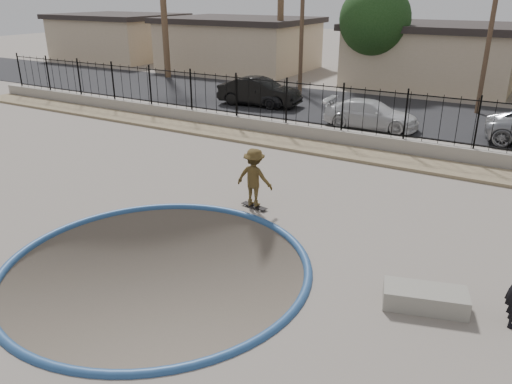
{
  "coord_description": "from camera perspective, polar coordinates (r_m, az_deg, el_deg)",
  "views": [
    {
      "loc": [
        6.89,
        -8.36,
        5.83
      ],
      "look_at": [
        0.85,
        2.0,
        0.97
      ],
      "focal_mm": 35.0,
      "sensor_mm": 36.0,
      "label": 1
    }
  ],
  "objects": [
    {
      "name": "retaining_wall",
      "position": [
        20.65,
        9.65,
        6.19
      ],
      "size": [
        42.0,
        0.45,
        0.6
      ],
      "primitive_type": "cube",
      "color": "gray",
      "rests_on": "ground"
    },
    {
      "name": "rock_strip",
      "position": [
        19.73,
        8.44,
        4.77
      ],
      "size": [
        42.0,
        1.6,
        0.11
      ],
      "primitive_type": "cube",
      "color": "#9C8B66",
      "rests_on": "ground"
    },
    {
      "name": "street",
      "position": [
        26.92,
        14.84,
        8.84
      ],
      "size": [
        90.0,
        8.0,
        0.04
      ],
      "primitive_type": "cube",
      "color": "black",
      "rests_on": "ground"
    },
    {
      "name": "skateboard",
      "position": [
        14.39,
        -0.2,
        -1.61
      ],
      "size": [
        0.86,
        0.36,
        0.07
      ],
      "rotation": [
        0.0,
        0.0,
        -0.18
      ],
      "color": "black",
      "rests_on": "ground"
    },
    {
      "name": "fence",
      "position": [
        20.36,
        9.87,
        9.44
      ],
      "size": [
        40.0,
        0.04,
        1.8
      ],
      "color": "black",
      "rests_on": "retaining_wall"
    },
    {
      "name": "ground",
      "position": [
        22.59,
        10.99,
        3.75
      ],
      "size": [
        120.0,
        120.0,
        2.2
      ],
      "primitive_type": "cube",
      "color": "gray",
      "rests_on": "ground"
    },
    {
      "name": "utility_pole_mid",
      "position": [
        27.53,
        25.54,
        18.21
      ],
      "size": [
        1.7,
        0.24,
        9.5
      ],
      "color": "#473323",
      "rests_on": "ground"
    },
    {
      "name": "house_west_far",
      "position": [
        49.47,
        -15.43,
        16.81
      ],
      "size": [
        10.6,
        8.6,
        3.9
      ],
      "color": "tan",
      "rests_on": "ground"
    },
    {
      "name": "street_tree_left",
      "position": [
        32.93,
        13.42,
        18.61
      ],
      "size": [
        4.32,
        4.32,
        6.36
      ],
      "color": "#473323",
      "rests_on": "ground"
    },
    {
      "name": "bowl_pit",
      "position": [
        11.65,
        -11.25,
        -8.46
      ],
      "size": [
        6.84,
        6.84,
        1.8
      ],
      "primitive_type": null,
      "color": "#4A4138",
      "rests_on": "ground"
    },
    {
      "name": "house_center",
      "position": [
        35.75,
        19.59,
        14.63
      ],
      "size": [
        10.6,
        8.6,
        3.9
      ],
      "color": "tan",
      "rests_on": "ground"
    },
    {
      "name": "coping_ring",
      "position": [
        11.65,
        -11.25,
        -8.46
      ],
      "size": [
        7.04,
        7.04,
        0.2
      ],
      "primitive_type": "torus",
      "color": "navy",
      "rests_on": "ground"
    },
    {
      "name": "concrete_ledge",
      "position": [
        10.58,
        18.74,
        -11.42
      ],
      "size": [
        1.73,
        1.12,
        0.4
      ],
      "primitive_type": "cube",
      "rotation": [
        0.0,
        0.0,
        0.28
      ],
      "color": "gray",
      "rests_on": "ground"
    },
    {
      "name": "car_b",
      "position": [
        27.4,
        0.41,
        11.39
      ],
      "size": [
        4.58,
        1.99,
        1.47
      ],
      "primitive_type": "imported",
      "rotation": [
        0.0,
        0.0,
        1.67
      ],
      "color": "black",
      "rests_on": "street"
    },
    {
      "name": "skater",
      "position": [
        14.09,
        -0.2,
        1.3
      ],
      "size": [
        1.12,
        0.68,
        1.68
      ],
      "primitive_type": "imported",
      "rotation": [
        0.0,
        0.0,
        3.2
      ],
      "color": "brown",
      "rests_on": "ground"
    },
    {
      "name": "utility_pole_left",
      "position": [
        30.27,
        5.31,
        19.81
      ],
      "size": [
        1.7,
        0.24,
        9.0
      ],
      "color": "#473323",
      "rests_on": "ground"
    },
    {
      "name": "car_c",
      "position": [
        23.34,
        13.01,
        8.66
      ],
      "size": [
        4.32,
        1.93,
        1.23
      ],
      "primitive_type": "imported",
      "rotation": [
        0.0,
        0.0,
        1.62
      ],
      "color": "silver",
      "rests_on": "street"
    },
    {
      "name": "car_a",
      "position": [
        27.55,
        -0.11,
        11.32
      ],
      "size": [
        3.98,
        1.64,
        1.35
      ],
      "primitive_type": "imported",
      "rotation": [
        0.0,
        0.0,
        1.58
      ],
      "color": "black",
      "rests_on": "street"
    },
    {
      "name": "house_west",
      "position": [
        41.35,
        -1.98,
        16.66
      ],
      "size": [
        11.6,
        8.6,
        3.9
      ],
      "color": "tan",
      "rests_on": "ground"
    }
  ]
}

